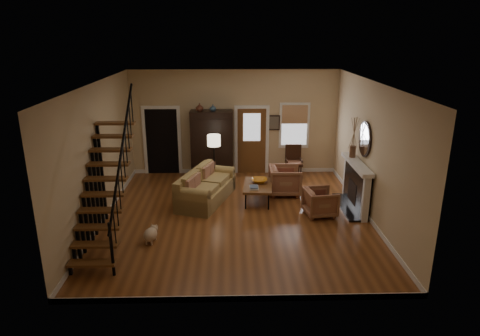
{
  "coord_description": "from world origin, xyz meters",
  "views": [
    {
      "loc": [
        -0.16,
        -9.76,
        4.45
      ],
      "look_at": [
        0.1,
        0.4,
        1.15
      ],
      "focal_mm": 32.0,
      "sensor_mm": 36.0,
      "label": 1
    }
  ],
  "objects_px": {
    "armoire": "(212,144)",
    "coffee_table": "(258,193)",
    "armchair_left": "(320,202)",
    "armchair_right": "(285,181)",
    "side_chair": "(294,162)",
    "sofa": "(206,187)",
    "floor_lamp": "(214,163)"
  },
  "relations": [
    {
      "from": "armchair_right",
      "to": "floor_lamp",
      "type": "bearing_deg",
      "value": 79.7
    },
    {
      "from": "floor_lamp",
      "to": "sofa",
      "type": "bearing_deg",
      "value": -102.89
    },
    {
      "from": "sofa",
      "to": "side_chair",
      "type": "relative_size",
      "value": 2.14
    },
    {
      "from": "floor_lamp",
      "to": "side_chair",
      "type": "height_order",
      "value": "floor_lamp"
    },
    {
      "from": "armoire",
      "to": "sofa",
      "type": "distance_m",
      "value": 2.18
    },
    {
      "from": "coffee_table",
      "to": "armoire",
      "type": "bearing_deg",
      "value": 121.19
    },
    {
      "from": "armoire",
      "to": "coffee_table",
      "type": "distance_m",
      "value": 2.63
    },
    {
      "from": "side_chair",
      "to": "armoire",
      "type": "bearing_deg",
      "value": 175.52
    },
    {
      "from": "armchair_left",
      "to": "armchair_right",
      "type": "height_order",
      "value": "armchair_right"
    },
    {
      "from": "coffee_table",
      "to": "floor_lamp",
      "type": "distance_m",
      "value": 1.61
    },
    {
      "from": "armchair_left",
      "to": "floor_lamp",
      "type": "relative_size",
      "value": 0.46
    },
    {
      "from": "coffee_table",
      "to": "armchair_left",
      "type": "bearing_deg",
      "value": -32.22
    },
    {
      "from": "armchair_right",
      "to": "side_chair",
      "type": "xyz_separation_m",
      "value": [
        0.45,
        1.42,
        0.11
      ]
    },
    {
      "from": "sofa",
      "to": "coffee_table",
      "type": "relative_size",
      "value": 1.72
    },
    {
      "from": "armoire",
      "to": "armchair_right",
      "type": "relative_size",
      "value": 2.38
    },
    {
      "from": "floor_lamp",
      "to": "coffee_table",
      "type": "bearing_deg",
      "value": -37.63
    },
    {
      "from": "armchair_left",
      "to": "sofa",
      "type": "bearing_deg",
      "value": 62.01
    },
    {
      "from": "side_chair",
      "to": "coffee_table",
      "type": "bearing_deg",
      "value": -122.87
    },
    {
      "from": "armchair_right",
      "to": "floor_lamp",
      "type": "height_order",
      "value": "floor_lamp"
    },
    {
      "from": "sofa",
      "to": "armchair_right",
      "type": "height_order",
      "value": "sofa"
    },
    {
      "from": "side_chair",
      "to": "floor_lamp",
      "type": "bearing_deg",
      "value": -157.37
    },
    {
      "from": "coffee_table",
      "to": "armchair_left",
      "type": "height_order",
      "value": "armchair_left"
    },
    {
      "from": "armoire",
      "to": "sofa",
      "type": "relative_size",
      "value": 0.96
    },
    {
      "from": "armchair_left",
      "to": "side_chair",
      "type": "height_order",
      "value": "side_chair"
    },
    {
      "from": "sofa",
      "to": "armchair_right",
      "type": "xyz_separation_m",
      "value": [
        2.19,
        0.46,
        -0.01
      ]
    },
    {
      "from": "side_chair",
      "to": "sofa",
      "type": "bearing_deg",
      "value": -144.57
    },
    {
      "from": "armchair_left",
      "to": "side_chair",
      "type": "distance_m",
      "value": 2.9
    },
    {
      "from": "armchair_left",
      "to": "armchair_right",
      "type": "bearing_deg",
      "value": 16.63
    },
    {
      "from": "sofa",
      "to": "coffee_table",
      "type": "xyz_separation_m",
      "value": [
        1.39,
        -0.06,
        -0.16
      ]
    },
    {
      "from": "armoire",
      "to": "coffee_table",
      "type": "bearing_deg",
      "value": -58.81
    },
    {
      "from": "armchair_left",
      "to": "floor_lamp",
      "type": "bearing_deg",
      "value": 46.47
    },
    {
      "from": "coffee_table",
      "to": "armchair_right",
      "type": "relative_size",
      "value": 1.44
    }
  ]
}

